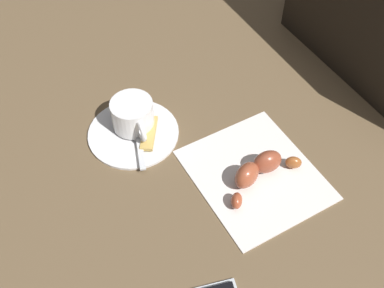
{
  "coord_description": "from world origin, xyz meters",
  "views": [
    {
      "loc": [
        -0.33,
        0.34,
        0.58
      ],
      "look_at": [
        -0.01,
        0.02,
        0.02
      ],
      "focal_mm": 44.02,
      "sensor_mm": 36.0,
      "label": 1
    }
  ],
  "objects_px": {
    "sugar_packet": "(149,133)",
    "napkin": "(255,174)",
    "espresso_cup": "(133,115)",
    "croissant": "(258,170)",
    "teaspoon": "(138,129)",
    "saucer": "(133,132)"
  },
  "relations": [
    {
      "from": "sugar_packet",
      "to": "napkin",
      "type": "xyz_separation_m",
      "value": [
        -0.17,
        -0.06,
        -0.01
      ]
    },
    {
      "from": "espresso_cup",
      "to": "croissant",
      "type": "relative_size",
      "value": 0.64
    },
    {
      "from": "espresso_cup",
      "to": "napkin",
      "type": "bearing_deg",
      "value": -161.05
    },
    {
      "from": "espresso_cup",
      "to": "teaspoon",
      "type": "distance_m",
      "value": 0.02
    },
    {
      "from": "saucer",
      "to": "napkin",
      "type": "distance_m",
      "value": 0.21
    },
    {
      "from": "napkin",
      "to": "croissant",
      "type": "height_order",
      "value": "croissant"
    },
    {
      "from": "sugar_packet",
      "to": "saucer",
      "type": "bearing_deg",
      "value": 77.68
    },
    {
      "from": "saucer",
      "to": "espresso_cup",
      "type": "xyz_separation_m",
      "value": [
        0.01,
        -0.01,
        0.03
      ]
    },
    {
      "from": "espresso_cup",
      "to": "napkin",
      "type": "height_order",
      "value": "espresso_cup"
    },
    {
      "from": "espresso_cup",
      "to": "teaspoon",
      "type": "height_order",
      "value": "espresso_cup"
    },
    {
      "from": "saucer",
      "to": "espresso_cup",
      "type": "height_order",
      "value": "espresso_cup"
    },
    {
      "from": "teaspoon",
      "to": "espresso_cup",
      "type": "bearing_deg",
      "value": -16.0
    },
    {
      "from": "sugar_packet",
      "to": "napkin",
      "type": "bearing_deg",
      "value": -109.96
    },
    {
      "from": "napkin",
      "to": "croissant",
      "type": "relative_size",
      "value": 1.42
    },
    {
      "from": "espresso_cup",
      "to": "croissant",
      "type": "distance_m",
      "value": 0.22
    },
    {
      "from": "napkin",
      "to": "croissant",
      "type": "xyz_separation_m",
      "value": [
        -0.01,
        0.0,
        0.02
      ]
    },
    {
      "from": "napkin",
      "to": "croissant",
      "type": "distance_m",
      "value": 0.02
    },
    {
      "from": "sugar_packet",
      "to": "napkin",
      "type": "distance_m",
      "value": 0.18
    },
    {
      "from": "teaspoon",
      "to": "napkin",
      "type": "relative_size",
      "value": 0.54
    },
    {
      "from": "teaspoon",
      "to": "napkin",
      "type": "bearing_deg",
      "value": -158.86
    },
    {
      "from": "teaspoon",
      "to": "croissant",
      "type": "distance_m",
      "value": 0.21
    },
    {
      "from": "napkin",
      "to": "saucer",
      "type": "bearing_deg",
      "value": 22.09
    }
  ]
}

